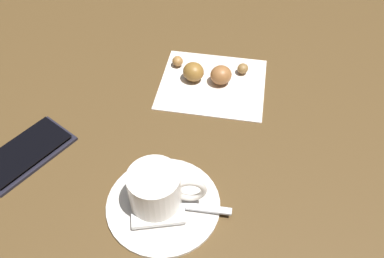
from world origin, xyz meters
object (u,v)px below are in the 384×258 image
object	(u,v)px
saucer	(163,204)
napkin	(214,84)
sugar_packet	(159,218)
croissant	(208,72)
espresso_cup	(159,191)
teaspoon	(164,203)
cell_phone	(26,152)

from	to	relation	value
saucer	napkin	xyz separation A→B (m)	(-0.25, -0.01, -0.00)
saucer	sugar_packet	bearing A→B (deg)	9.38
saucer	croissant	bearing A→B (deg)	-175.74
espresso_cup	teaspoon	bearing A→B (deg)	99.09
croissant	sugar_packet	bearing A→B (deg)	4.74
sugar_packet	croissant	bearing A→B (deg)	69.01
espresso_cup	napkin	xyz separation A→B (m)	(-0.25, -0.00, -0.04)
napkin	croissant	distance (m)	0.02
napkin	cell_phone	xyz separation A→B (m)	(0.23, -0.21, 0.00)
sugar_packet	croissant	xyz separation A→B (m)	(-0.28, -0.02, 0.01)
saucer	napkin	world-z (taller)	saucer
napkin	cell_phone	size ratio (longest dim) A/B	1.19
teaspoon	croissant	distance (m)	0.26
sugar_packet	napkin	distance (m)	0.27
espresso_cup	sugar_packet	world-z (taller)	espresso_cup
espresso_cup	napkin	bearing A→B (deg)	-179.40
espresso_cup	cell_phone	size ratio (longest dim) A/B	0.62
sugar_packet	cell_phone	size ratio (longest dim) A/B	0.45
napkin	cell_phone	world-z (taller)	cell_phone
croissant	teaspoon	bearing A→B (deg)	4.71
napkin	cell_phone	bearing A→B (deg)	-42.43
croissant	cell_phone	distance (m)	0.31
saucer	teaspoon	distance (m)	0.01
saucer	croissant	distance (m)	0.26
sugar_packet	teaspoon	bearing A→B (deg)	69.36
teaspoon	cell_phone	size ratio (longest dim) A/B	0.88
sugar_packet	cell_phone	distance (m)	0.23
napkin	sugar_packet	bearing A→B (deg)	1.98
teaspoon	napkin	world-z (taller)	teaspoon
saucer	cell_phone	distance (m)	0.22
saucer	cell_phone	world-z (taller)	cell_phone
napkin	espresso_cup	bearing A→B (deg)	0.60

